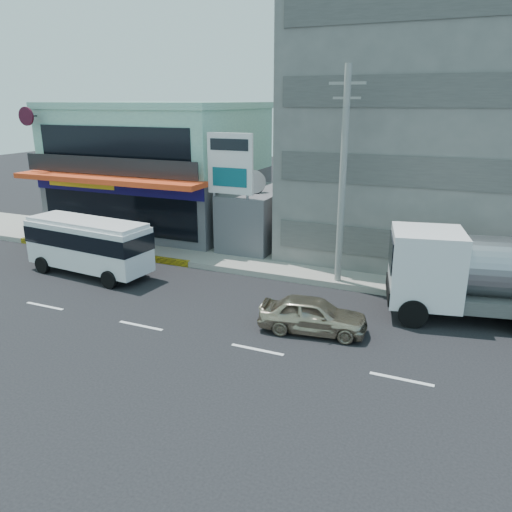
% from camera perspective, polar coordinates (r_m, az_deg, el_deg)
% --- Properties ---
extents(ground, '(120.00, 120.00, 0.00)m').
position_cam_1_polar(ground, '(20.36, -13.02, -7.78)').
color(ground, black).
rests_on(ground, ground).
extents(sidewalk, '(70.00, 5.00, 0.30)m').
position_cam_1_polar(sidewalk, '(26.34, 8.30, -1.31)').
color(sidewalk, gray).
rests_on(sidewalk, ground).
extents(shop_building, '(12.40, 11.70, 8.00)m').
position_cam_1_polar(shop_building, '(34.80, -10.72, 9.62)').
color(shop_building, '#4D4E53').
rests_on(shop_building, ground).
extents(concrete_building, '(16.00, 12.00, 14.00)m').
position_cam_1_polar(concrete_building, '(29.75, 21.41, 13.32)').
color(concrete_building, gray).
rests_on(concrete_building, ground).
extents(gap_structure, '(3.00, 6.00, 3.50)m').
position_cam_1_polar(gap_structure, '(29.74, 0.38, 4.24)').
color(gap_structure, '#4D4E53').
rests_on(gap_structure, ground).
extents(satellite_dish, '(1.50, 1.50, 0.15)m').
position_cam_1_polar(satellite_dish, '(28.48, -0.40, 7.40)').
color(satellite_dish, slate).
rests_on(satellite_dish, gap_structure).
extents(billboard, '(2.60, 0.18, 6.90)m').
position_cam_1_polar(billboard, '(26.86, -2.96, 9.69)').
color(billboard, gray).
rests_on(billboard, ground).
extents(utility_pole_near, '(1.60, 0.30, 10.00)m').
position_cam_1_polar(utility_pole_near, '(22.95, 9.88, 8.72)').
color(utility_pole_near, '#999993').
rests_on(utility_pole_near, ground).
extents(minibus, '(6.93, 2.87, 2.83)m').
position_cam_1_polar(minibus, '(26.45, -18.63, 1.51)').
color(minibus, white).
rests_on(minibus, ground).
extents(sedan, '(4.29, 2.16, 1.40)m').
position_cam_1_polar(sedan, '(19.23, 6.52, -6.68)').
color(sedan, tan).
rests_on(sedan, ground).
extents(tanker_truck, '(9.45, 4.40, 3.59)m').
position_cam_1_polar(tanker_truck, '(21.80, 26.07, -2.01)').
color(tanker_truck, white).
rests_on(tanker_truck, ground).
extents(motorcycle_rider, '(1.52, 0.55, 1.94)m').
position_cam_1_polar(motorcycle_rider, '(26.01, -14.02, -0.76)').
color(motorcycle_rider, maroon).
rests_on(motorcycle_rider, ground).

